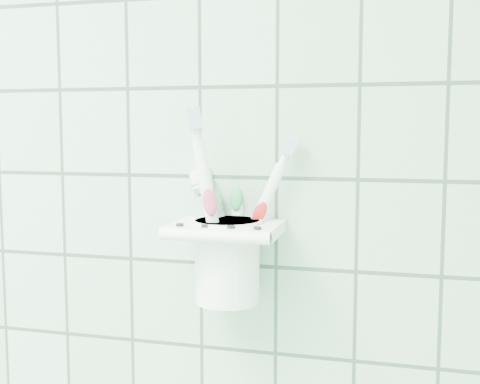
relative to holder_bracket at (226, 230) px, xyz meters
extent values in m
cube|color=white|center=(0.00, 0.04, -0.01)|extent=(0.05, 0.02, 0.04)
cube|color=white|center=(0.00, 0.00, 0.00)|extent=(0.13, 0.10, 0.01)
cylinder|color=white|center=(0.00, -0.05, 0.00)|extent=(0.13, 0.01, 0.01)
cylinder|color=black|center=(-0.05, -0.03, 0.01)|extent=(0.01, 0.01, 0.00)
cylinder|color=black|center=(-0.02, -0.03, 0.01)|extent=(0.01, 0.01, 0.00)
cylinder|color=black|center=(0.02, -0.03, 0.01)|extent=(0.01, 0.01, 0.00)
cylinder|color=black|center=(0.05, -0.03, 0.01)|extent=(0.01, 0.01, 0.00)
cylinder|color=white|center=(0.00, 0.00, -0.04)|extent=(0.08, 0.08, 0.10)
cylinder|color=white|center=(0.00, 0.00, 0.01)|extent=(0.09, 0.09, 0.01)
cylinder|color=black|center=(0.00, 0.00, 0.01)|extent=(0.07, 0.07, 0.00)
cylinder|color=white|center=(0.00, -0.01, 0.01)|extent=(0.05, 0.02, 0.18)
cylinder|color=white|center=(0.00, -0.01, 0.12)|extent=(0.02, 0.01, 0.03)
cube|color=silver|center=(0.00, -0.02, 0.13)|extent=(0.02, 0.02, 0.03)
cube|color=white|center=(0.00, -0.01, 0.13)|extent=(0.02, 0.01, 0.03)
ellipsoid|color=#D83F72|center=(0.00, -0.02, 0.04)|extent=(0.02, 0.01, 0.03)
cylinder|color=white|center=(0.00, 0.02, 0.01)|extent=(0.02, 0.07, 0.18)
cylinder|color=white|center=(0.00, 0.02, 0.12)|extent=(0.01, 0.02, 0.03)
cube|color=silver|center=(0.00, 0.01, 0.13)|extent=(0.02, 0.02, 0.03)
cube|color=white|center=(0.00, 0.02, 0.13)|extent=(0.02, 0.01, 0.03)
ellipsoid|color=green|center=(0.00, 0.01, 0.04)|extent=(0.02, 0.02, 0.03)
cylinder|color=white|center=(-0.01, 0.02, 0.01)|extent=(0.08, 0.03, 0.16)
cylinder|color=white|center=(-0.01, 0.02, 0.10)|extent=(0.02, 0.01, 0.02)
cube|color=silver|center=(-0.01, 0.01, 0.12)|extent=(0.02, 0.01, 0.03)
cube|color=white|center=(-0.01, 0.02, 0.12)|extent=(0.02, 0.01, 0.03)
ellipsoid|color=red|center=(-0.01, 0.01, 0.03)|extent=(0.03, 0.01, 0.03)
cube|color=silver|center=(-0.01, 0.02, -0.02)|extent=(0.07, 0.05, 0.12)
cube|color=silver|center=(-0.01, 0.02, -0.07)|extent=(0.04, 0.02, 0.02)
cone|color=silver|center=(-0.01, 0.02, 0.05)|extent=(0.05, 0.04, 0.03)
cylinder|color=white|center=(-0.01, 0.02, 0.06)|extent=(0.04, 0.04, 0.03)
camera|label=1|loc=(0.19, -0.67, 0.12)|focal=45.00mm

